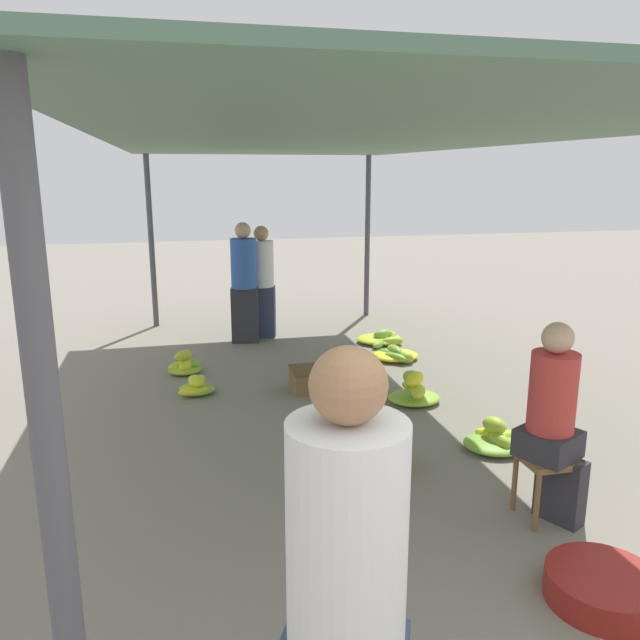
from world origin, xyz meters
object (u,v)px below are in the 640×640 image
at_px(stool, 546,468).
at_px(shopper_walking_far, 262,280).
at_px(vendor_seated, 554,419).
at_px(banana_pile_right_0, 395,354).
at_px(basin_black, 603,588).
at_px(banana_pile_right_1, 499,440).
at_px(banana_pile_right_2, 414,392).
at_px(crate_mid, 374,458).
at_px(vendor_foreground, 346,607).
at_px(crate_near, 310,379).
at_px(shopper_walking_mid, 244,281).
at_px(banana_pile_left_1, 185,366).
at_px(banana_pile_left_0, 196,387).
at_px(banana_pile_right_3, 382,339).

distance_m(stool, shopper_walking_far, 5.24).
xyz_separation_m(vendor_seated, banana_pile_right_0, (0.25, 3.65, -0.64)).
xyz_separation_m(basin_black, banana_pile_right_1, (0.42, 1.88, -0.01)).
relative_size(banana_pile_right_1, banana_pile_right_2, 0.96).
relative_size(banana_pile_right_0, shopper_walking_far, 0.38).
bearing_deg(crate_mid, banana_pile_right_2, 56.90).
xyz_separation_m(basin_black, crate_mid, (-0.74, 1.73, 0.02)).
height_order(vendor_foreground, crate_near, vendor_foreground).
relative_size(vendor_seated, banana_pile_right_0, 2.32).
distance_m(basin_black, crate_near, 3.73).
xyz_separation_m(vendor_foreground, shopper_walking_far, (0.68, 6.78, -0.12)).
bearing_deg(shopper_walking_mid, vendor_seated, -73.57).
bearing_deg(banana_pile_right_2, vendor_seated, -88.45).
distance_m(vendor_seated, banana_pile_right_0, 3.71).
xyz_separation_m(vendor_foreground, banana_pile_right_2, (1.80, 3.89, -0.81)).
relative_size(crate_mid, shopper_walking_mid, 0.26).
bearing_deg(banana_pile_left_1, vendor_foreground, -85.47).
bearing_deg(banana_pile_right_1, shopper_walking_far, 109.31).
bearing_deg(banana_pile_right_1, banana_pile_right_0, 89.73).
relative_size(vendor_seated, shopper_walking_far, 0.87).
relative_size(basin_black, shopper_walking_mid, 0.38).
bearing_deg(stool, banana_pile_right_1, 76.05).
bearing_deg(banana_pile_right_2, shopper_walking_mid, 117.32).
distance_m(basin_black, banana_pile_left_0, 4.27).
distance_m(banana_pile_right_1, crate_mid, 1.16).
bearing_deg(shopper_walking_mid, crate_near, -77.72).
bearing_deg(banana_pile_right_1, banana_pile_left_1, 133.89).
bearing_deg(crate_mid, banana_pile_right_3, 70.26).
bearing_deg(shopper_walking_far, basin_black, -80.41).
relative_size(vendor_foreground, shopper_walking_far, 1.15).
relative_size(banana_pile_right_1, shopper_walking_mid, 0.37).
height_order(banana_pile_right_2, banana_pile_right_3, banana_pile_right_2).
height_order(banana_pile_left_0, banana_pile_right_2, banana_pile_right_2).
bearing_deg(banana_pile_left_1, banana_pile_left_0, -82.29).
distance_m(stool, shopper_walking_mid, 5.11).
height_order(crate_mid, shopper_walking_far, shopper_walking_far).
distance_m(crate_near, shopper_walking_mid, 2.24).
height_order(stool, banana_pile_right_1, stool).
xyz_separation_m(banana_pile_right_2, shopper_walking_far, (-1.11, 2.89, 0.69)).
bearing_deg(crate_mid, vendor_seated, -45.04).
bearing_deg(banana_pile_left_0, basin_black, -61.96).
distance_m(stool, banana_pile_right_0, 3.66).
bearing_deg(banana_pile_left_1, banana_pile_right_2, -33.47).
height_order(banana_pile_left_0, crate_near, crate_near).
xyz_separation_m(banana_pile_right_0, crate_near, (-1.25, -0.82, 0.05)).
bearing_deg(crate_near, banana_pile_right_1, -54.99).
relative_size(banana_pile_right_2, shopper_walking_mid, 0.39).
height_order(banana_pile_left_1, banana_pile_right_1, banana_pile_left_1).
xyz_separation_m(banana_pile_left_0, shopper_walking_far, (1.01, 2.15, 0.72)).
relative_size(banana_pile_left_0, banana_pile_right_3, 0.60).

